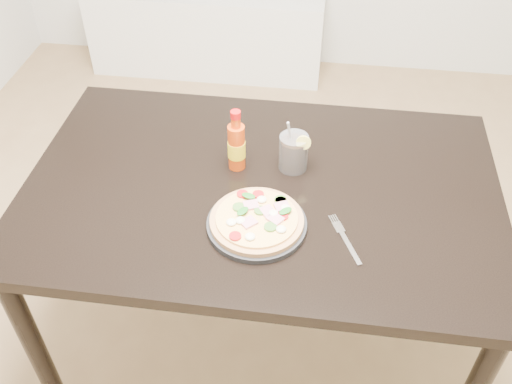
# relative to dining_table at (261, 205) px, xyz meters

# --- Properties ---
(floor) EXTENTS (4.50, 4.50, 0.00)m
(floor) POSITION_rel_dining_table_xyz_m (0.22, -0.17, -0.67)
(floor) COLOR #9E7A51
(floor) RESTS_ON ground
(dining_table) EXTENTS (1.40, 0.90, 0.75)m
(dining_table) POSITION_rel_dining_table_xyz_m (0.00, 0.00, 0.00)
(dining_table) COLOR black
(dining_table) RESTS_ON ground
(plate) EXTENTS (0.27, 0.27, 0.02)m
(plate) POSITION_rel_dining_table_xyz_m (0.01, -0.17, 0.09)
(plate) COLOR black
(plate) RESTS_ON dining_table
(pizza) EXTENTS (0.26, 0.26, 0.03)m
(pizza) POSITION_rel_dining_table_xyz_m (0.01, -0.17, 0.11)
(pizza) COLOR tan
(pizza) RESTS_ON plate
(hot_sauce_bottle) EXTENTS (0.06, 0.06, 0.20)m
(hot_sauce_bottle) POSITION_rel_dining_table_xyz_m (-0.09, 0.07, 0.16)
(hot_sauce_bottle) COLOR #C93E0B
(hot_sauce_bottle) RESTS_ON dining_table
(cola_cup) EXTENTS (0.09, 0.09, 0.18)m
(cola_cup) POSITION_rel_dining_table_xyz_m (0.08, 0.09, 0.14)
(cola_cup) COLOR black
(cola_cup) RESTS_ON dining_table
(fork) EXTENTS (0.09, 0.18, 0.00)m
(fork) POSITION_rel_dining_table_xyz_m (0.25, -0.18, 0.09)
(fork) COLOR silver
(fork) RESTS_ON dining_table
(media_console) EXTENTS (1.40, 0.34, 0.50)m
(media_console) POSITION_rel_dining_table_xyz_m (-0.58, 1.90, -0.42)
(media_console) COLOR white
(media_console) RESTS_ON ground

